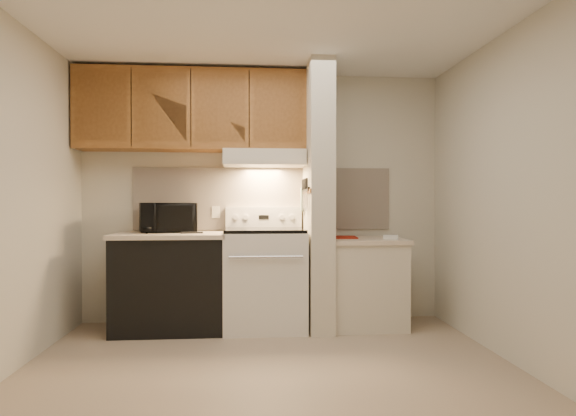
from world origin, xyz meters
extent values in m
plane|color=tan|center=(0.00, 0.00, 0.00)|extent=(3.60, 3.60, 0.00)
plane|color=white|center=(0.00, 0.00, 2.50)|extent=(3.60, 3.60, 0.00)
cube|color=beige|center=(0.00, 1.50, 1.25)|extent=(3.60, 2.50, 0.02)
cube|color=beige|center=(-1.80, 0.00, 1.25)|extent=(0.02, 3.00, 2.50)
cube|color=beige|center=(1.80, 0.00, 1.25)|extent=(0.02, 3.00, 2.50)
cube|color=white|center=(0.00, 1.49, 1.24)|extent=(2.60, 0.02, 0.63)
cube|color=silver|center=(0.00, 1.16, 0.46)|extent=(0.76, 0.65, 0.92)
cube|color=black|center=(0.00, 0.84, 0.50)|extent=(0.50, 0.01, 0.30)
cylinder|color=silver|center=(0.00, 0.80, 0.72)|extent=(0.65, 0.02, 0.02)
cube|color=black|center=(0.00, 1.16, 0.94)|extent=(0.74, 0.64, 0.03)
cube|color=silver|center=(0.00, 1.44, 1.05)|extent=(0.76, 0.08, 0.20)
cube|color=black|center=(0.00, 1.40, 1.05)|extent=(0.10, 0.01, 0.04)
cylinder|color=silver|center=(-0.28, 1.40, 1.05)|extent=(0.05, 0.02, 0.05)
cylinder|color=silver|center=(-0.18, 1.40, 1.05)|extent=(0.05, 0.02, 0.05)
cylinder|color=silver|center=(0.18, 1.40, 1.05)|extent=(0.05, 0.02, 0.05)
cylinder|color=silver|center=(0.28, 1.40, 1.05)|extent=(0.05, 0.02, 0.05)
cube|color=black|center=(-0.88, 1.17, 0.43)|extent=(1.00, 0.63, 0.87)
cube|color=beige|center=(-0.88, 1.17, 0.89)|extent=(1.04, 0.67, 0.04)
cube|color=black|center=(-0.68, 1.11, 0.92)|extent=(0.21, 0.10, 0.01)
cylinder|color=#23675A|center=(-0.84, 1.27, 0.96)|extent=(0.10, 0.10, 0.10)
cube|color=beige|center=(-0.48, 1.48, 1.10)|extent=(0.08, 0.01, 0.12)
imported|color=black|center=(-0.93, 1.31, 1.05)|extent=(0.59, 0.47, 0.28)
cube|color=beige|center=(0.51, 1.15, 1.25)|extent=(0.22, 0.70, 2.50)
cube|color=#935C2B|center=(0.39, 1.15, 1.30)|extent=(0.01, 0.70, 0.04)
cube|color=black|center=(0.39, 1.10, 1.32)|extent=(0.02, 0.42, 0.04)
cube|color=silver|center=(0.38, 0.93, 1.22)|extent=(0.01, 0.03, 0.16)
cylinder|color=black|center=(0.38, 0.94, 1.37)|extent=(0.02, 0.02, 0.10)
cube|color=silver|center=(0.38, 1.01, 1.21)|extent=(0.01, 0.04, 0.18)
cylinder|color=black|center=(0.38, 1.03, 1.37)|extent=(0.02, 0.02, 0.10)
cube|color=silver|center=(0.38, 1.09, 1.20)|extent=(0.01, 0.04, 0.20)
cylinder|color=black|center=(0.38, 1.09, 1.37)|extent=(0.02, 0.02, 0.10)
cube|color=silver|center=(0.38, 1.17, 1.22)|extent=(0.01, 0.04, 0.16)
cylinder|color=black|center=(0.38, 1.17, 1.37)|extent=(0.02, 0.02, 0.10)
cube|color=silver|center=(0.38, 1.26, 1.21)|extent=(0.01, 0.04, 0.18)
cylinder|color=black|center=(0.38, 1.26, 1.37)|extent=(0.02, 0.02, 0.10)
cube|color=gray|center=(0.38, 1.32, 1.22)|extent=(0.03, 0.10, 0.23)
cube|color=beige|center=(0.97, 1.15, 0.40)|extent=(0.70, 0.60, 0.81)
cube|color=beige|center=(0.97, 1.15, 0.83)|extent=(0.74, 0.64, 0.04)
cube|color=#9C1C0C|center=(0.79, 1.25, 0.86)|extent=(0.26, 0.33, 0.01)
cube|color=white|center=(1.19, 1.05, 0.87)|extent=(0.16, 0.13, 0.04)
cube|color=beige|center=(0.00, 1.28, 1.62)|extent=(0.78, 0.44, 0.15)
cube|color=beige|center=(0.00, 1.07, 1.58)|extent=(0.78, 0.04, 0.06)
cube|color=#935C2B|center=(-0.69, 1.32, 2.08)|extent=(2.18, 0.33, 0.77)
cube|color=#935C2B|center=(-1.51, 1.17, 2.08)|extent=(0.46, 0.01, 0.63)
cube|color=black|center=(-1.23, 1.16, 2.08)|extent=(0.01, 0.01, 0.73)
cube|color=#935C2B|center=(-0.96, 1.17, 2.08)|extent=(0.46, 0.01, 0.63)
cube|color=black|center=(-0.69, 1.16, 2.08)|extent=(0.01, 0.01, 0.73)
cube|color=#935C2B|center=(-0.42, 1.17, 2.08)|extent=(0.46, 0.01, 0.63)
cube|color=black|center=(-0.14, 1.16, 2.08)|extent=(0.01, 0.01, 0.73)
cube|color=#935C2B|center=(0.13, 1.17, 2.08)|extent=(0.46, 0.01, 0.63)
camera|label=1|loc=(-0.15, -3.40, 1.20)|focal=30.00mm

